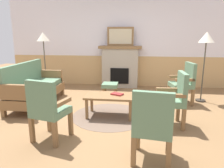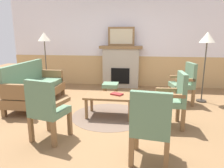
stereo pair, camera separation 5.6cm
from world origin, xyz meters
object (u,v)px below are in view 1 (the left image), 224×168
(armchair_near_fireplace, at_px, (174,97))
(floor_lamp_by_chairs, at_px, (206,42))
(couch, at_px, (34,88))
(coffee_table, at_px, (110,98))
(armchair_front_center, at_px, (48,108))
(floor_lamp_by_couch, at_px, (43,40))
(framed_picture, at_px, (120,36))
(book_on_table, at_px, (117,94))
(footstool, at_px, (110,86))
(armchair_front_left, at_px, (153,123))
(armchair_by_window_left, at_px, (184,81))
(fireplace, at_px, (120,66))

(armchair_near_fireplace, height_order, floor_lamp_by_chairs, floor_lamp_by_chairs)
(couch, relative_size, coffee_table, 1.88)
(couch, relative_size, armchair_front_center, 1.84)
(floor_lamp_by_couch, bearing_deg, armchair_front_center, -65.07)
(framed_picture, distance_m, book_on_table, 2.70)
(footstool, bearing_deg, book_on_table, -76.23)
(armchair_front_left, distance_m, floor_lamp_by_chairs, 3.22)
(couch, height_order, footstool, couch)
(armchair_near_fireplace, distance_m, floor_lamp_by_couch, 4.11)
(book_on_table, bearing_deg, armchair_near_fireplace, -18.22)
(armchair_by_window_left, distance_m, armchair_front_left, 2.68)
(couch, bearing_deg, floor_lamp_by_couch, 103.68)
(armchair_near_fireplace, height_order, floor_lamp_by_couch, floor_lamp_by_couch)
(framed_picture, height_order, coffee_table, framed_picture)
(armchair_by_window_left, bearing_deg, coffee_table, -148.13)
(footstool, bearing_deg, coffee_table, -82.44)
(coffee_table, height_order, armchair_front_center, armchair_front_center)
(armchair_front_left, bearing_deg, floor_lamp_by_couch, 130.96)
(framed_picture, height_order, armchair_by_window_left, framed_picture)
(fireplace, xyz_separation_m, floor_lamp_by_couch, (-2.16, -0.63, 0.80))
(book_on_table, xyz_separation_m, floor_lamp_by_chairs, (1.96, 1.22, 1.00))
(footstool, height_order, armchair_by_window_left, armchair_by_window_left)
(framed_picture, height_order, armchair_near_fireplace, framed_picture)
(book_on_table, relative_size, armchair_by_window_left, 0.23)
(floor_lamp_by_couch, bearing_deg, armchair_by_window_left, -12.46)
(fireplace, distance_m, floor_lamp_by_chairs, 2.58)
(armchair_near_fireplace, bearing_deg, footstool, 129.31)
(couch, bearing_deg, fireplace, 47.28)
(armchair_front_center, bearing_deg, book_on_table, 51.35)
(framed_picture, height_order, armchair_front_center, framed_picture)
(armchair_near_fireplace, height_order, armchair_front_left, same)
(book_on_table, relative_size, armchair_front_center, 0.23)
(framed_picture, bearing_deg, coffee_table, -89.63)
(fireplace, distance_m, armchair_near_fireplace, 3.05)
(footstool, xyz_separation_m, floor_lamp_by_chairs, (2.29, -0.12, 1.17))
(framed_picture, relative_size, book_on_table, 3.54)
(footstool, distance_m, floor_lamp_by_chairs, 2.57)
(couch, distance_m, floor_lamp_by_couch, 1.75)
(fireplace, bearing_deg, footstool, -98.43)
(book_on_table, bearing_deg, fireplace, 93.77)
(fireplace, relative_size, armchair_near_fireplace, 1.33)
(armchair_by_window_left, distance_m, floor_lamp_by_couch, 4.01)
(couch, xyz_separation_m, armchair_by_window_left, (3.48, 0.51, 0.14))
(fireplace, relative_size, armchair_by_window_left, 1.33)
(book_on_table, distance_m, floor_lamp_by_chairs, 2.52)
(armchair_front_center, xyz_separation_m, floor_lamp_by_chairs, (2.90, 2.39, 0.91))
(fireplace, bearing_deg, book_on_table, -86.23)
(coffee_table, relative_size, footstool, 2.40)
(footstool, bearing_deg, floor_lamp_by_chairs, -2.89)
(framed_picture, bearing_deg, floor_lamp_by_couch, -163.69)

